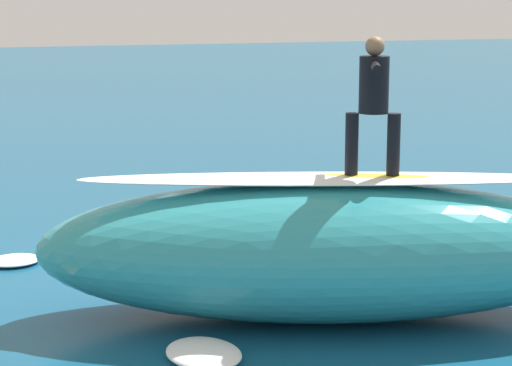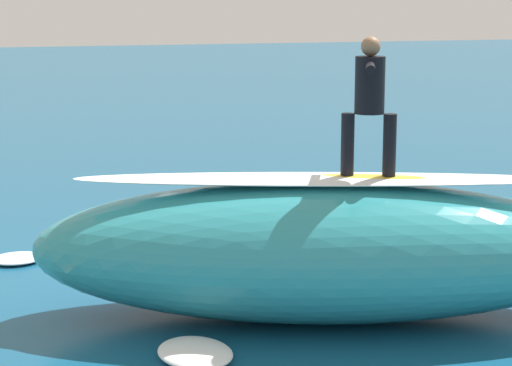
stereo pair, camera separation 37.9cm
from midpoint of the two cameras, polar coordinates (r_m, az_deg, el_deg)
ground_plane at (r=14.15m, az=-0.38°, el=-4.86°), size 120.00×120.00×0.00m
wave_crest at (r=11.75m, az=4.67°, el=-4.00°), size 7.35×4.35×1.68m
wave_foam_lip at (r=11.55m, az=4.74°, el=0.22°), size 5.89×2.56×0.08m
surfboard_riding at (r=11.61m, az=7.52°, el=0.23°), size 2.09×1.24×0.09m
surfer_riding at (r=11.46m, az=7.64°, el=5.12°), size 0.70×1.47×1.64m
surfboard_paddling at (r=15.55m, az=-4.21°, el=-3.31°), size 2.14×1.98×0.06m
surfer_paddling at (r=15.57m, az=-4.63°, el=-2.69°), size 1.37×1.24×0.30m
foam_patch_mid at (r=10.65m, az=-2.57°, el=-9.94°), size 0.92×1.11×0.15m
foam_patch_far at (r=14.71m, az=-13.15°, el=-4.34°), size 0.92×0.86×0.10m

